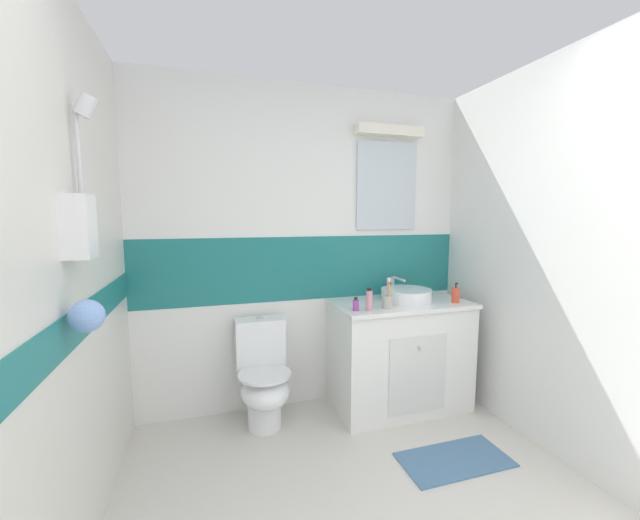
# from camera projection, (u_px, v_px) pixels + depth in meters

# --- Properties ---
(ground_plane) EXTENTS (3.20, 3.48, 0.04)m
(ground_plane) POSITION_uv_depth(u_px,v_px,m) (369.00, 513.00, 1.92)
(ground_plane) COLOR beige
(wall_back_tiled) EXTENTS (3.20, 0.20, 2.50)m
(wall_back_tiled) POSITION_uv_depth(u_px,v_px,m) (308.00, 247.00, 2.96)
(wall_back_tiled) COLOR white
(wall_back_tiled) RESTS_ON ground_plane
(wall_left_shower_alcove) EXTENTS (0.25, 3.48, 2.50)m
(wall_left_shower_alcove) POSITION_uv_depth(u_px,v_px,m) (42.00, 286.00, 1.38)
(wall_left_shower_alcove) COLOR silver
(wall_left_shower_alcove) RESTS_ON ground_plane
(wall_right_plain) EXTENTS (0.10, 3.48, 2.50)m
(wall_right_plain) POSITION_uv_depth(u_px,v_px,m) (584.00, 261.00, 2.16)
(wall_right_plain) COLOR white
(wall_right_plain) RESTS_ON ground_plane
(vanity_cabinet) EXTENTS (1.05, 0.59, 0.85)m
(vanity_cabinet) POSITION_uv_depth(u_px,v_px,m) (399.00, 354.00, 2.93)
(vanity_cabinet) COLOR white
(vanity_cabinet) RESTS_ON ground_plane
(sink_basin) EXTENTS (0.39, 0.43, 0.17)m
(sink_basin) POSITION_uv_depth(u_px,v_px,m) (406.00, 294.00, 2.90)
(sink_basin) COLOR white
(sink_basin) RESTS_ON vanity_cabinet
(toilet) EXTENTS (0.37, 0.50, 0.77)m
(toilet) POSITION_uv_depth(u_px,v_px,m) (263.00, 377.00, 2.66)
(toilet) COLOR white
(toilet) RESTS_ON ground_plane
(toothbrush_cup) EXTENTS (0.08, 0.08, 0.22)m
(toothbrush_cup) POSITION_uv_depth(u_px,v_px,m) (387.00, 301.00, 2.66)
(toothbrush_cup) COLOR #B2ADA3
(toothbrush_cup) RESTS_ON vanity_cabinet
(soap_dispenser) EXTENTS (0.06, 0.06, 0.16)m
(soap_dispenser) POSITION_uv_depth(u_px,v_px,m) (456.00, 295.00, 2.84)
(soap_dispenser) COLOR #D84C33
(soap_dispenser) RESTS_ON vanity_cabinet
(deodorant_spray_can) EXTENTS (0.04, 0.04, 0.16)m
(deodorant_spray_can) POSITION_uv_depth(u_px,v_px,m) (369.00, 300.00, 2.59)
(deodorant_spray_can) COLOR pink
(deodorant_spray_can) RESTS_ON vanity_cabinet
(perfume_flask_small) EXTENTS (0.04, 0.03, 0.10)m
(perfume_flask_small) POSITION_uv_depth(u_px,v_px,m) (356.00, 304.00, 2.59)
(perfume_flask_small) COLOR #993F99
(perfume_flask_small) RESTS_ON vanity_cabinet
(bath_mat) EXTENTS (0.68, 0.33, 0.01)m
(bath_mat) POSITION_uv_depth(u_px,v_px,m) (455.00, 460.00, 2.30)
(bath_mat) COLOR #4C7299
(bath_mat) RESTS_ON ground_plane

